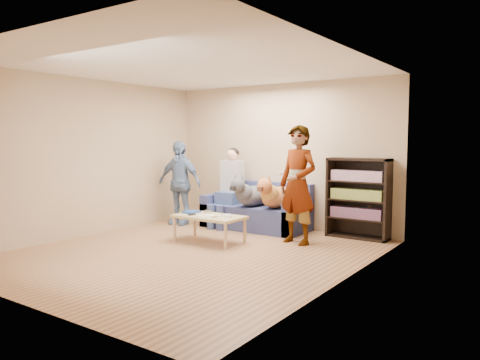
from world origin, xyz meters
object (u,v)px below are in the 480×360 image
Objects in this scene: notebook_blue at (192,212)px; coffee_table at (209,218)px; person_standing_left at (179,183)px; camera_silver at (208,212)px; sofa at (257,213)px; person_standing_right at (298,185)px; person_seated at (229,185)px; dog_tan at (276,196)px; dog_gray at (251,194)px; bookshelf at (358,196)px.

coffee_table is (0.40, -0.05, -0.06)m from notebook_blue.
person_standing_left is 14.28× the size of camera_silver.
camera_silver is 0.06× the size of sofa.
coffee_table is at bearing -38.67° from person_standing_left.
person_standing_right is 16.50× the size of camera_silver.
person_standing_right is at bearing -18.23° from person_seated.
camera_silver is at bearing 14.04° from notebook_blue.
person_seated is at bearing 178.39° from dog_tan.
person_standing_right reaches higher than dog_tan.
dog_tan reaches higher than camera_silver.
sofa is at bearing 12.46° from person_standing_left.
person_standing_right is at bearing 24.21° from camera_silver.
person_standing_right reaches higher than coffee_table.
coffee_table is at bearing -90.26° from dog_gray.
bookshelf is at bearing 68.63° from person_standing_right.
sofa is at bearing 84.89° from camera_silver.
person_seated reaches higher than dog_gray.
person_seated is at bearing 96.12° from notebook_blue.
camera_silver reaches higher than coffee_table.
person_standing_right reaches higher than person_standing_left.
bookshelf reaches higher than dog_tan.
person_standing_left is 1.07× the size of person_seated.
coffee_table is at bearing -7.13° from notebook_blue.
sofa is (-1.18, 0.69, -0.63)m from person_standing_right.
dog_tan is (1.01, -0.03, -0.13)m from person_seated.
dog_gray is at bearing 89.74° from coffee_table.
notebook_blue is 1.49m from dog_tan.
bookshelf is (1.79, 0.45, 0.04)m from dog_gray.
notebook_blue is 0.29m from camera_silver.
person_standing_left reaches higher than coffee_table.
person_standing_right is 1.77m from notebook_blue.
person_standing_left reaches higher than camera_silver.
person_standing_right is at bearing -123.92° from bookshelf.
person_standing_left is 6.04× the size of notebook_blue.
dog_tan is (0.48, -0.15, 0.36)m from sofa.
person_standing_left reaches higher than dog_gray.
camera_silver is 1.07m from dog_gray.
coffee_table is at bearing -137.85° from bookshelf.
bookshelf is at bearing 7.40° from sofa.
person_standing_left is at bearing -161.20° from sofa.
camera_silver is at bearing -96.80° from dog_gray.
person_seated is 1.26× the size of dog_tan.
dog_gray is (1.44, 0.26, -0.15)m from person_standing_left.
person_standing_left is 1.26× the size of dog_gray.
person_seated is 1.43m from coffee_table.
bookshelf is at bearing 38.16° from camera_silver.
dog_gray is (0.13, 1.05, 0.19)m from camera_silver.
coffee_table is 2.44m from bookshelf.
dog_gray is at bearing 170.71° from person_standing_right.
notebook_blue is (-1.57, -0.65, -0.48)m from person_standing_right.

